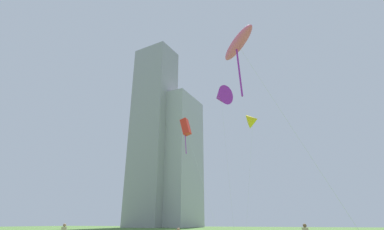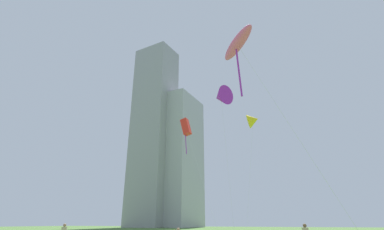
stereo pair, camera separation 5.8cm
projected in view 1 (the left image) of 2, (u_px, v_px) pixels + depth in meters
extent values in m
sphere|color=#997051|center=(65.00, 225.00, 22.42)|extent=(0.24, 0.24, 0.24)
sphere|color=#997051|center=(178.00, 229.00, 18.40)|extent=(0.21, 0.21, 0.21)
sphere|color=brown|center=(305.00, 225.00, 18.59)|extent=(0.24, 0.24, 0.24)
cylinder|color=silver|center=(250.00, 176.00, 38.56)|extent=(2.31, 0.72, 15.84)
cone|color=yellow|center=(253.00, 120.00, 40.69)|extent=(2.27, 2.40, 2.37)
cylinder|color=silver|center=(200.00, 174.00, 32.22)|extent=(6.37, 5.82, 14.22)
cube|color=red|center=(186.00, 127.00, 38.41)|extent=(1.49, 0.99, 2.48)
cylinder|color=purple|center=(186.00, 141.00, 37.68)|extent=(0.11, 0.63, 3.43)
cylinder|color=silver|center=(293.00, 129.00, 12.78)|extent=(4.95, 2.00, 11.85)
ellipsoid|color=#E5598C|center=(237.00, 44.00, 16.65)|extent=(2.89, 3.74, 1.07)
cylinder|color=purple|center=(239.00, 72.00, 15.98)|extent=(0.26, 0.17, 3.14)
cylinder|color=silver|center=(227.00, 160.00, 24.81)|extent=(1.71, 3.60, 14.23)
cone|color=purple|center=(221.00, 97.00, 29.22)|extent=(2.40, 2.59, 2.17)
cube|color=#A8A8AD|center=(174.00, 159.00, 131.71)|extent=(22.54, 23.80, 59.91)
cube|color=#939399|center=(153.00, 130.00, 132.03)|extent=(19.36, 16.38, 85.46)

